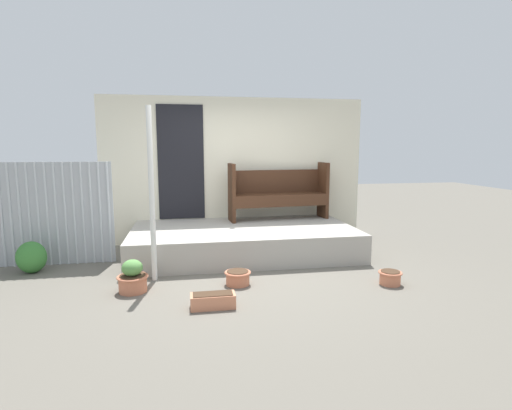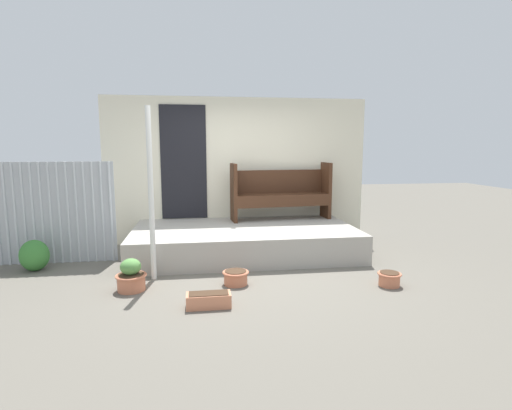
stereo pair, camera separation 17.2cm
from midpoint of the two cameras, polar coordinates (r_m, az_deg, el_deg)
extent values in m
plane|color=#666056|center=(5.65, -0.49, -9.53)|extent=(24.00, 24.00, 0.00)
cube|color=#A8A399|center=(6.49, -0.89, -5.11)|extent=(3.53, 1.88, 0.44)
cube|color=beige|center=(7.29, -1.90, 4.96)|extent=(4.73, 0.06, 2.60)
cube|color=black|center=(7.19, -9.62, 6.02)|extent=(0.80, 0.02, 2.00)
cube|color=#ADB2B7|center=(6.84, -31.93, -1.11)|extent=(3.18, 0.02, 1.52)
cylinder|color=silver|center=(6.80, -31.52, -1.14)|extent=(0.04, 0.04, 1.52)
cylinder|color=silver|center=(6.75, -30.57, -1.12)|extent=(0.04, 0.04, 1.52)
cylinder|color=silver|center=(6.70, -29.60, -1.11)|extent=(0.04, 0.04, 1.52)
cylinder|color=silver|center=(6.66, -28.62, -1.09)|extent=(0.04, 0.04, 1.52)
cylinder|color=silver|center=(6.62, -27.63, -1.08)|extent=(0.04, 0.04, 1.52)
cylinder|color=silver|center=(6.58, -26.63, -1.06)|extent=(0.04, 0.04, 1.52)
cylinder|color=silver|center=(6.54, -25.61, -1.04)|extent=(0.04, 0.04, 1.52)
cylinder|color=silver|center=(6.51, -24.58, -1.03)|extent=(0.04, 0.04, 1.52)
cylinder|color=silver|center=(6.47, -23.54, -1.01)|extent=(0.04, 0.04, 1.52)
cylinder|color=silver|center=(6.44, -22.49, -0.99)|extent=(0.04, 0.04, 1.52)
cylinder|color=silver|center=(6.41, -21.44, -0.97)|extent=(0.04, 0.04, 1.52)
cylinder|color=silver|center=(6.39, -20.37, -0.95)|extent=(0.04, 0.04, 1.52)
cylinder|color=silver|center=(6.36, -19.29, -0.93)|extent=(0.04, 0.04, 1.52)
cylinder|color=white|center=(5.27, -13.88, 1.42)|extent=(0.07, 0.07, 2.24)
cube|color=#422616|center=(6.87, -2.49, 1.76)|extent=(0.09, 0.40, 1.00)
cube|color=#422616|center=(7.38, 10.62, 2.08)|extent=(0.09, 0.40, 1.00)
cube|color=#422616|center=(7.09, 4.29, 1.43)|extent=(1.67, 0.54, 0.04)
cube|color=#422616|center=(6.92, 4.75, 0.40)|extent=(1.64, 0.17, 0.17)
cube|color=#422616|center=(7.23, 3.88, 3.38)|extent=(1.64, 0.18, 0.41)
cylinder|color=#C67251|center=(5.13, -16.45, -10.56)|extent=(0.33, 0.33, 0.20)
torus|color=#C67251|center=(5.11, -16.50, -9.63)|extent=(0.37, 0.37, 0.02)
cylinder|color=#422D1E|center=(5.10, -16.50, -9.46)|extent=(0.30, 0.30, 0.01)
ellipsoid|color=#599347|center=(5.07, -16.55, -8.45)|extent=(0.25, 0.25, 0.20)
cylinder|color=#C67251|center=(5.14, -1.94, -10.37)|extent=(0.30, 0.30, 0.17)
torus|color=#C67251|center=(5.11, -1.95, -9.59)|extent=(0.34, 0.34, 0.02)
cylinder|color=#422D1E|center=(5.11, -1.95, -9.42)|extent=(0.27, 0.27, 0.01)
cylinder|color=#C67251|center=(5.38, 19.39, -9.99)|extent=(0.26, 0.26, 0.17)
torus|color=#C67251|center=(5.36, 19.43, -9.26)|extent=(0.30, 0.30, 0.02)
cylinder|color=#422D1E|center=(5.36, 19.44, -9.10)|extent=(0.24, 0.24, 0.01)
cube|color=tan|center=(4.48, -5.65, -13.40)|extent=(0.48, 0.20, 0.15)
cube|color=#422D1E|center=(4.45, -5.67, -12.44)|extent=(0.43, 0.17, 0.01)
ellipsoid|color=#387A33|center=(6.40, -28.43, -6.35)|extent=(0.39, 0.35, 0.44)
camera|label=1|loc=(0.09, -89.15, 0.13)|focal=28.00mm
camera|label=2|loc=(0.09, 90.85, -0.13)|focal=28.00mm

